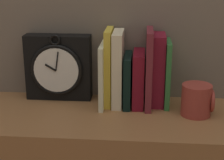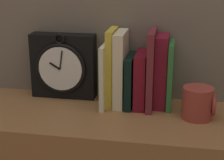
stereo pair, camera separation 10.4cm
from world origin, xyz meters
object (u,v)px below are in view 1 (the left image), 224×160
at_px(mug, 197,100).
at_px(book_slot2_cream, 118,69).
at_px(book_slot5_maroon, 149,69).
at_px(book_slot6_maroon, 158,70).
at_px(book_slot4_maroon, 139,79).
at_px(book_slot3_black, 128,80).
at_px(book_slot0_cream, 103,75).
at_px(book_slot1_yellow, 109,67).
at_px(book_slot7_green, 167,73).
at_px(clock, 58,67).

bearing_deg(mug, book_slot2_cream, 163.56).
distance_m(book_slot5_maroon, mug, 0.18).
bearing_deg(book_slot6_maroon, book_slot5_maroon, -149.11).
height_order(book_slot4_maroon, book_slot5_maroon, book_slot5_maroon).
distance_m(book_slot3_black, mug, 0.24).
height_order(book_slot2_cream, book_slot6_maroon, book_slot2_cream).
distance_m(book_slot4_maroon, book_slot6_maroon, 0.07).
relative_size(book_slot6_maroon, mug, 2.39).
bearing_deg(book_slot5_maroon, book_slot3_black, 176.26).
distance_m(book_slot2_cream, mug, 0.27).
relative_size(book_slot5_maroon, book_slot6_maroon, 1.08).
bearing_deg(book_slot3_black, book_slot4_maroon, 3.04).
relative_size(book_slot2_cream, book_slot5_maroon, 0.96).
xyz_separation_m(book_slot0_cream, book_slot5_maroon, (0.15, 0.00, 0.02)).
height_order(book_slot1_yellow, book_slot5_maroon, book_slot5_maroon).
relative_size(book_slot2_cream, book_slot7_green, 1.13).
relative_size(clock, mug, 2.36).
height_order(book_slot0_cream, mug, book_slot0_cream).
relative_size(book_slot0_cream, book_slot7_green, 0.96).
xyz_separation_m(book_slot2_cream, book_slot5_maroon, (0.10, -0.01, 0.00)).
distance_m(book_slot6_maroon, book_slot7_green, 0.03).
bearing_deg(book_slot4_maroon, book_slot5_maroon, -10.98).
bearing_deg(book_slot4_maroon, book_slot6_maroon, 10.91).
relative_size(book_slot3_black, book_slot4_maroon, 0.94).
relative_size(book_slot7_green, mug, 2.19).
height_order(book_slot0_cream, book_slot6_maroon, book_slot6_maroon).
height_order(clock, book_slot4_maroon, clock).
bearing_deg(clock, book_slot3_black, -8.28).
height_order(clock, mug, clock).
xyz_separation_m(clock, book_slot4_maroon, (0.28, -0.03, -0.02)).
xyz_separation_m(book_slot0_cream, book_slot1_yellow, (0.02, 0.01, 0.02)).
bearing_deg(book_slot6_maroon, book_slot3_black, -171.87).
relative_size(book_slot1_yellow, book_slot7_green, 1.16).
distance_m(book_slot2_cream, book_slot7_green, 0.16).
xyz_separation_m(book_slot1_yellow, book_slot4_maroon, (0.10, -0.01, -0.04)).
bearing_deg(mug, book_slot6_maroon, 144.43).
xyz_separation_m(book_slot0_cream, book_slot7_green, (0.21, 0.02, 0.00)).
relative_size(book_slot0_cream, book_slot1_yellow, 0.83).
distance_m(book_slot1_yellow, book_slot2_cream, 0.03).
bearing_deg(clock, book_slot2_cream, -8.80).
height_order(book_slot2_cream, book_slot3_black, book_slot2_cream).
relative_size(book_slot1_yellow, book_slot3_black, 1.49).
height_order(book_slot1_yellow, book_slot3_black, book_slot1_yellow).
distance_m(book_slot2_cream, book_slot6_maroon, 0.13).
bearing_deg(book_slot0_cream, book_slot1_yellow, 39.49).
distance_m(book_slot1_yellow, book_slot4_maroon, 0.11).
height_order(book_slot3_black, mug, book_slot3_black).
relative_size(book_slot3_black, book_slot6_maroon, 0.72).
height_order(book_slot4_maroon, book_slot7_green, book_slot7_green).
relative_size(clock, book_slot4_maroon, 1.29).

